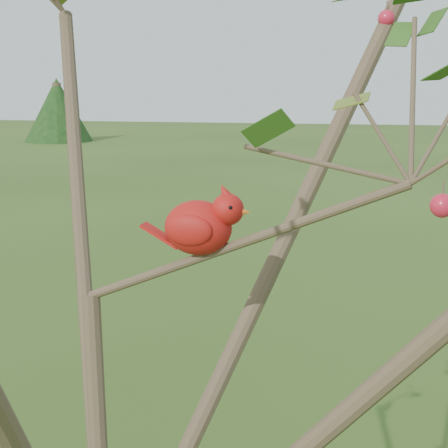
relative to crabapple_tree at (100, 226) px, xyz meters
name	(u,v)px	position (x,y,z in m)	size (l,w,h in m)	color
crabapple_tree	(100,226)	(0.00, 0.00, 0.00)	(2.35, 2.05, 2.95)	#463525
cardinal	(202,225)	(0.16, 0.11, -0.01)	(0.21, 0.11, 0.15)	red
distant_trees	(331,110)	(-0.93, 24.17, -0.71)	(45.61, 14.18, 3.28)	#463525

